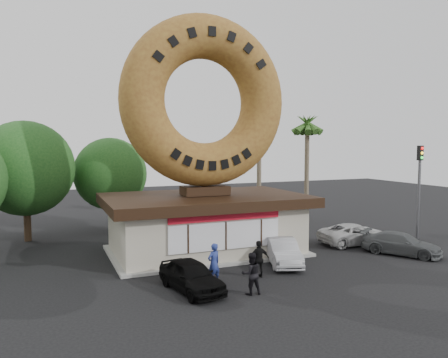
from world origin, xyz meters
name	(u,v)px	position (x,y,z in m)	size (l,w,h in m)	color
ground	(251,283)	(0.00, 0.00, 0.00)	(90.00, 90.00, 0.00)	black
donut_shop	(205,222)	(0.00, 5.98, 1.77)	(11.20, 7.20, 3.80)	#BAB59F
giant_donut	(205,101)	(0.00, 6.00, 8.55)	(9.51, 9.51, 2.42)	olive
tree_west	(25,168)	(-9.50, 13.00, 4.64)	(6.00, 6.00, 7.65)	#473321
tree_mid	(110,174)	(-4.00, 15.00, 4.02)	(5.20, 5.20, 6.63)	#473321
palm_near	(259,116)	(7.50, 14.00, 8.41)	(2.60, 2.60, 9.75)	#726651
palm_far	(307,127)	(11.00, 12.50, 7.48)	(2.60, 2.60, 8.75)	#726651
street_lamp	(137,166)	(-1.86, 16.00, 4.48)	(2.11, 0.20, 8.00)	#59595E
traffic_signal	(419,180)	(14.00, 3.99, 3.87)	(0.30, 0.38, 6.07)	#59595E
person_left	(214,263)	(-1.55, 0.57, 0.90)	(0.66, 0.43, 1.80)	navy
person_center	(251,273)	(-0.65, -1.35, 0.87)	(0.85, 0.66, 1.74)	black
person_right	(259,259)	(0.69, 0.55, 0.86)	(1.01, 0.42, 1.72)	black
car_black	(191,276)	(-2.79, -0.04, 0.66)	(1.55, 3.86, 1.31)	black
car_silver	(283,252)	(2.83, 2.11, 0.65)	(1.38, 3.96, 1.30)	#A2A3A7
car_grey	(401,244)	(9.97, 1.28, 0.61)	(1.72, 4.22, 1.23)	#4F5253
car_white	(355,234)	(9.22, 4.27, 0.64)	(2.11, 4.58, 1.27)	#B8B8B8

